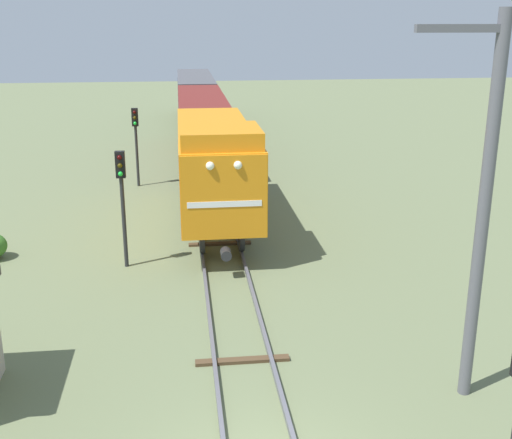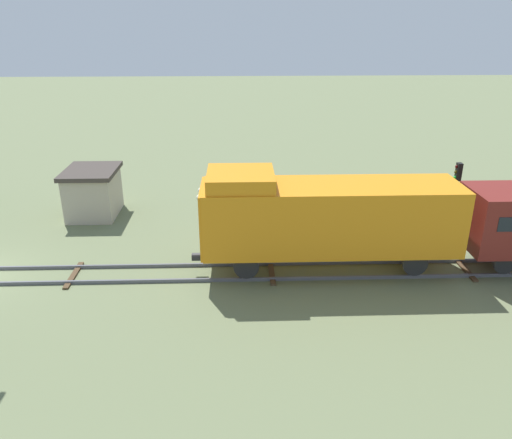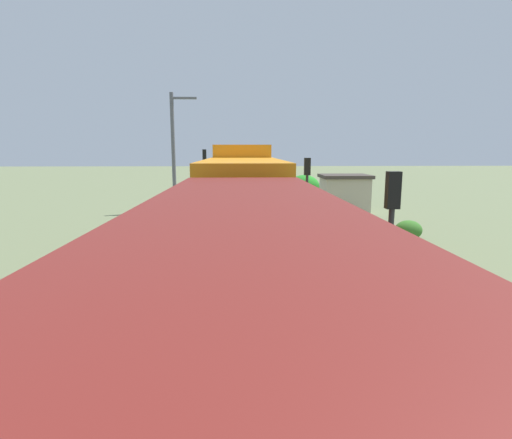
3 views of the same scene
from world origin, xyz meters
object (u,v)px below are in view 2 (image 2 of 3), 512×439
Objects in this scene: traffic_signal_mid at (231,189)px; traffic_signal_far at (456,186)px; locomotive at (326,215)px; relay_hut at (93,192)px.

traffic_signal_mid reaches higher than traffic_signal_far.
traffic_signal_mid is 11.37m from traffic_signal_far.
relay_hut is (-7.50, -12.14, -1.38)m from locomotive.
locomotive is at bearing 50.68° from traffic_signal_mid.
traffic_signal_mid is at bearing 62.82° from relay_hut.
locomotive reaches higher than relay_hut.
locomotive is 2.89× the size of traffic_signal_far.
locomotive is at bearing -63.48° from traffic_signal_far.
traffic_signal_mid is at bearing -88.99° from traffic_signal_far.
relay_hut is (-3.90, -19.35, -1.41)m from traffic_signal_far.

